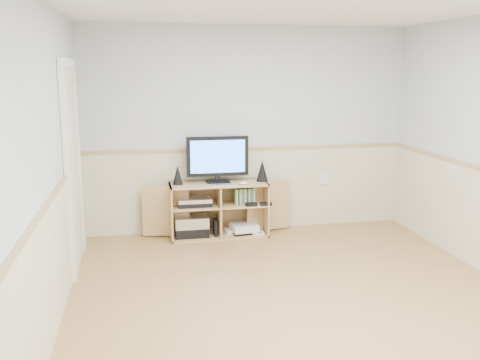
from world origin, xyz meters
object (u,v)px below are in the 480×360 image
monitor (218,158)px  game_consoles (243,229)px  keyboard (225,185)px  media_cabinet (218,208)px

monitor → game_consoles: (0.30, -0.06, -0.88)m
keyboard → game_consoles: bearing=28.4°
media_cabinet → game_consoles: bearing=-12.4°
media_cabinet → keyboard: (0.06, -0.19, 0.32)m
media_cabinet → game_consoles: media_cabinet is taller
monitor → keyboard: monitor is taller
game_consoles → keyboard: bearing=-151.9°
game_consoles → media_cabinet: bearing=167.6°
media_cabinet → game_consoles: (0.30, -0.07, -0.26)m
keyboard → media_cabinet: bearing=107.7°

